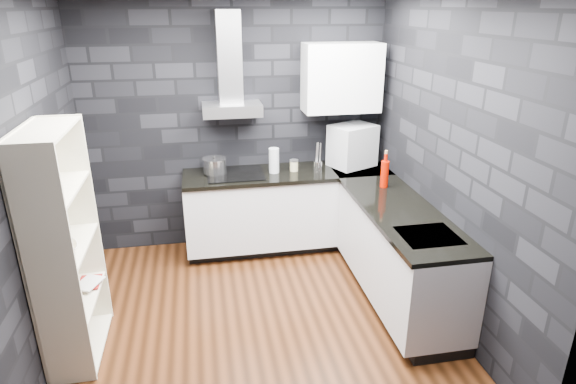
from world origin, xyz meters
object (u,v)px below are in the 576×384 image
object	(u,v)px
glass_vase	(274,161)
fruit_bowl	(61,249)
bookshelf	(65,248)
red_bottle	(385,174)
pot	(215,166)
utensil_crock	(318,166)
appliance_garage	(352,146)
storage_jar	(294,166)

from	to	relation	value
glass_vase	fruit_bowl	xyz separation A→B (m)	(-1.78, -1.48, -0.09)
bookshelf	fruit_bowl	bearing A→B (deg)	-90.52
fruit_bowl	red_bottle	bearing A→B (deg)	17.26
pot	glass_vase	world-z (taller)	glass_vase
glass_vase	red_bottle	size ratio (longest dim) A/B	1.01
utensil_crock	red_bottle	size ratio (longest dim) A/B	0.44
red_bottle	appliance_garage	bearing A→B (deg)	98.54
appliance_garage	bookshelf	size ratio (longest dim) A/B	0.25
red_bottle	bookshelf	xyz separation A→B (m)	(-2.76, -0.76, -0.13)
glass_vase	storage_jar	world-z (taller)	glass_vase
appliance_garage	fruit_bowl	world-z (taller)	appliance_garage
glass_vase	bookshelf	size ratio (longest dim) A/B	0.15
bookshelf	pot	bearing A→B (deg)	51.09
utensil_crock	bookshelf	bearing A→B (deg)	-149.29
storage_jar	utensil_crock	world-z (taller)	utensil_crock
storage_jar	red_bottle	xyz separation A→B (m)	(0.77, -0.64, 0.08)
utensil_crock	bookshelf	world-z (taller)	bookshelf
glass_vase	red_bottle	distance (m)	1.17
red_bottle	glass_vase	bearing A→B (deg)	147.68
fruit_bowl	glass_vase	bearing A→B (deg)	39.83
bookshelf	glass_vase	bearing A→B (deg)	37.48
glass_vase	bookshelf	world-z (taller)	bookshelf
utensil_crock	storage_jar	bearing A→B (deg)	163.19
storage_jar	fruit_bowl	bearing A→B (deg)	-143.12
appliance_garage	fruit_bowl	bearing A→B (deg)	-174.01
appliance_garage	red_bottle	bearing A→B (deg)	-105.91
bookshelf	fruit_bowl	distance (m)	0.10
utensil_crock	fruit_bowl	size ratio (longest dim) A/B	0.49
pot	utensil_crock	distance (m)	1.09
storage_jar	appliance_garage	size ratio (longest dim) A/B	0.24
pot	appliance_garage	world-z (taller)	appliance_garage
fruit_bowl	storage_jar	bearing A→B (deg)	36.88
appliance_garage	bookshelf	xyz separation A→B (m)	(-2.66, -1.47, -0.22)
storage_jar	bookshelf	distance (m)	2.44
red_bottle	bookshelf	distance (m)	2.87
pot	utensil_crock	xyz separation A→B (m)	(1.08, -0.13, -0.03)
storage_jar	red_bottle	bearing A→B (deg)	-39.71
pot	storage_jar	xyz separation A→B (m)	(0.83, -0.06, -0.03)
utensil_crock	bookshelf	size ratio (longest dim) A/B	0.06
glass_vase	storage_jar	distance (m)	0.23
utensil_crock	red_bottle	xyz separation A→B (m)	(0.52, -0.56, 0.07)
glass_vase	utensil_crock	xyz separation A→B (m)	(0.46, -0.06, -0.07)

